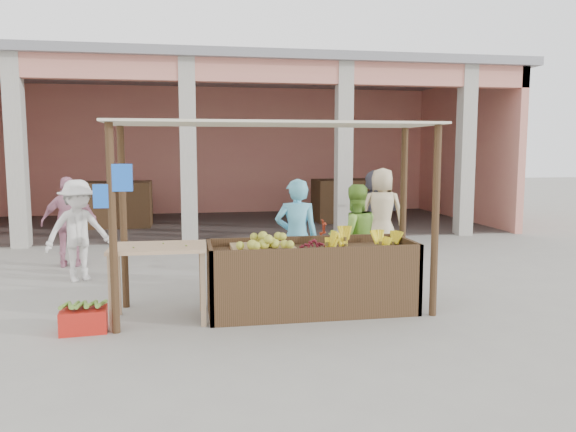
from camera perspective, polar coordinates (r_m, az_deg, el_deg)
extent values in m
plane|color=gray|center=(7.20, -1.58, -9.81)|extent=(60.00, 60.00, 0.00)
cube|color=tan|center=(18.25, -6.97, 6.59)|extent=(14.00, 0.20, 4.00)
cube|color=tan|center=(17.25, 17.32, 6.32)|extent=(0.20, 6.00, 4.00)
cube|color=tan|center=(12.63, -5.58, 14.49)|extent=(14.00, 0.30, 0.50)
cube|color=gray|center=(15.49, -6.46, 14.35)|extent=(14.40, 6.40, 0.20)
cube|color=#AEAAA0|center=(12.95, -25.86, 5.88)|extent=(0.35, 0.35, 4.00)
cube|color=#AEAAA0|center=(12.47, -10.10, 6.45)|extent=(0.35, 0.35, 4.00)
cube|color=#AEAAA0|center=(12.96, 5.67, 6.53)|extent=(0.35, 0.35, 4.00)
cube|color=#AEAAA0|center=(14.07, 17.58, 6.27)|extent=(0.35, 0.35, 4.00)
cube|color=#482E1C|center=(15.52, -17.41, 1.12)|extent=(2.00, 1.20, 1.20)
cube|color=#482E1C|center=(16.04, 6.29, 1.57)|extent=(2.00, 1.20, 1.20)
cube|color=#482E1C|center=(7.19, 2.38, -6.55)|extent=(2.60, 0.95, 0.80)
cylinder|color=#482E1C|center=(6.49, -17.38, -1.34)|extent=(0.09, 0.09, 2.35)
cylinder|color=#482E1C|center=(7.09, 14.74, -0.59)|extent=(0.09, 0.09, 2.35)
cylinder|color=#482E1C|center=(7.52, -16.39, -0.22)|extent=(0.09, 0.09, 2.35)
cylinder|color=#482E1C|center=(8.04, 11.61, 0.36)|extent=(0.09, 0.09, 2.35)
cube|color=beige|center=(6.99, -1.33, 9.35)|extent=(4.00, 1.35, 0.03)
cube|color=blue|center=(6.42, -16.50, 3.76)|extent=(0.22, 0.08, 0.30)
cube|color=blue|center=(6.46, -18.38, 1.94)|extent=(0.18, 0.07, 0.26)
cube|color=#A07F52|center=(6.99, -2.55, -3.33)|extent=(0.78, 0.68, 0.06)
ellipsoid|color=gold|center=(6.97, -2.55, -2.50)|extent=(0.67, 0.58, 0.15)
ellipsoid|color=maroon|center=(7.05, 2.66, -2.97)|extent=(0.40, 0.32, 0.13)
cube|color=tan|center=(6.88, -13.05, -3.13)|extent=(1.14, 0.78, 0.04)
cube|color=tan|center=(6.70, -17.52, -7.53)|extent=(0.06, 0.06, 0.87)
cube|color=tan|center=(6.64, -8.61, -7.41)|extent=(0.06, 0.06, 0.87)
cube|color=tan|center=(7.33, -16.87, -6.28)|extent=(0.06, 0.06, 0.87)
cube|color=tan|center=(7.28, -8.76, -6.15)|extent=(0.06, 0.06, 0.87)
cube|color=#B21B13|center=(6.87, -20.03, -9.92)|extent=(0.54, 0.41, 0.26)
ellipsoid|color=maroon|center=(12.74, 5.33, -1.16)|extent=(0.44, 0.44, 0.59)
ellipsoid|color=maroon|center=(12.88, 6.76, -1.09)|extent=(0.44, 0.44, 0.59)
ellipsoid|color=maroon|center=(13.07, 5.74, -0.96)|extent=(0.44, 0.44, 0.59)
imported|color=#5FC7ED|center=(7.82, 0.88, -1.85)|extent=(0.73, 0.58, 1.76)
imported|color=#85C240|center=(8.16, 6.76, -1.96)|extent=(0.81, 0.50, 1.64)
imported|color=#9C2E17|center=(9.34, 0.92, -3.07)|extent=(0.82, 1.81, 0.91)
imported|color=silver|center=(9.32, -20.53, -1.03)|extent=(1.23, 1.00, 1.72)
imported|color=#C17B93|center=(10.54, -21.34, -0.27)|extent=(1.06, 0.66, 1.69)
imported|color=tan|center=(10.85, 9.51, 0.83)|extent=(0.99, 0.73, 1.89)
imported|color=#4D4D5B|center=(12.14, 8.82, 1.04)|extent=(1.23, 1.70, 1.70)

